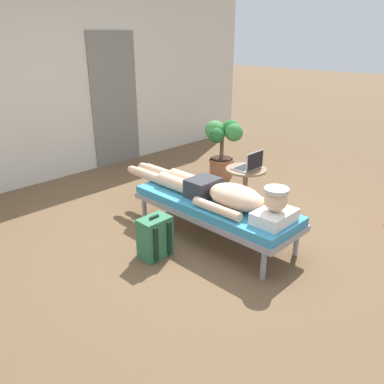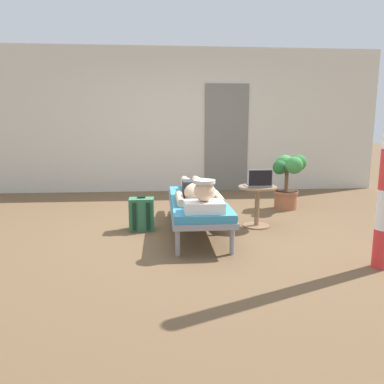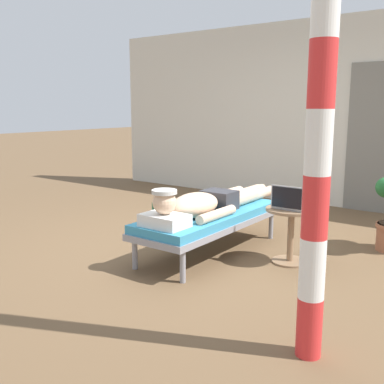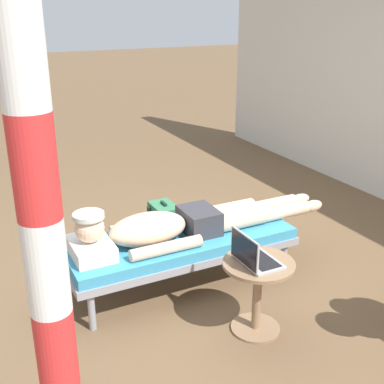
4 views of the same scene
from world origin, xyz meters
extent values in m
plane|color=brown|center=(0.00, 0.00, 0.00)|extent=(40.00, 40.00, 0.00)
cube|color=beige|center=(0.17, 2.84, 1.35)|extent=(7.60, 0.20, 2.70)
cube|color=slate|center=(1.01, 2.73, 1.02)|extent=(0.84, 0.03, 2.04)
cylinder|color=gray|center=(-0.10, 0.70, 0.14)|extent=(0.05, 0.05, 0.28)
cylinder|color=gray|center=(0.45, 0.70, 0.14)|extent=(0.05, 0.05, 0.28)
cylinder|color=gray|center=(-0.10, -0.91, 0.14)|extent=(0.05, 0.05, 0.28)
cylinder|color=gray|center=(0.45, -0.91, 0.14)|extent=(0.05, 0.05, 0.28)
cube|color=gray|center=(0.17, -0.11, 0.31)|extent=(0.65, 1.81, 0.06)
cube|color=teal|center=(0.17, -0.11, 0.38)|extent=(0.62, 1.78, 0.08)
cube|color=white|center=(0.17, -0.81, 0.47)|extent=(0.40, 0.28, 0.11)
sphere|color=beige|center=(0.17, -0.81, 0.64)|extent=(0.21, 0.21, 0.21)
cylinder|color=silver|center=(0.17, -0.81, 0.73)|extent=(0.22, 0.22, 0.03)
ellipsoid|color=beige|center=(0.17, -0.37, 0.54)|extent=(0.35, 0.60, 0.23)
cylinder|color=beige|center=(-0.05, -0.32, 0.46)|extent=(0.09, 0.55, 0.09)
cylinder|color=beige|center=(0.39, -0.32, 0.46)|extent=(0.09, 0.55, 0.09)
cube|color=#333338|center=(0.17, 0.06, 0.52)|extent=(0.33, 0.26, 0.19)
cylinder|color=beige|center=(0.09, 0.40, 0.49)|extent=(0.15, 0.42, 0.15)
cylinder|color=beige|center=(0.09, 0.83, 0.47)|extent=(0.11, 0.44, 0.11)
ellipsoid|color=beige|center=(0.09, 1.12, 0.47)|extent=(0.09, 0.20, 0.10)
cylinder|color=beige|center=(0.26, 0.40, 0.49)|extent=(0.15, 0.42, 0.15)
cylinder|color=beige|center=(0.26, 0.83, 0.47)|extent=(0.11, 0.44, 0.11)
ellipsoid|color=beige|center=(0.26, 1.12, 0.47)|extent=(0.09, 0.20, 0.10)
cylinder|color=#8C6B4C|center=(0.95, 0.09, 0.01)|extent=(0.34, 0.34, 0.02)
cylinder|color=#8C6B4C|center=(0.95, 0.09, 0.26)|extent=(0.06, 0.06, 0.48)
cylinder|color=#8C6B4C|center=(0.95, 0.09, 0.51)|extent=(0.48, 0.48, 0.02)
cube|color=#A5A8AD|center=(0.95, 0.09, 0.53)|extent=(0.31, 0.22, 0.02)
cube|color=black|center=(0.95, 0.10, 0.54)|extent=(0.27, 0.15, 0.00)
cube|color=#A5A8AD|center=(0.95, -0.03, 0.64)|extent=(0.31, 0.01, 0.21)
cube|color=black|center=(0.95, -0.03, 0.64)|extent=(0.29, 0.00, 0.19)
cube|color=#33724C|center=(-0.50, 0.05, 0.20)|extent=(0.30, 0.20, 0.40)
cube|color=#33724C|center=(-0.50, 0.17, 0.13)|extent=(0.23, 0.04, 0.18)
cube|color=black|center=(-0.58, -0.06, 0.20)|extent=(0.04, 0.02, 0.34)
cube|color=black|center=(-0.42, -0.06, 0.20)|extent=(0.04, 0.02, 0.34)
cube|color=black|center=(-0.50, 0.05, 0.41)|extent=(0.10, 0.02, 0.02)
cylinder|color=red|center=(1.74, -1.36, 0.18)|extent=(0.15, 0.15, 0.36)
cylinder|color=white|center=(1.74, -1.36, 0.54)|extent=(0.15, 0.15, 0.36)
cylinder|color=red|center=(1.74, -1.36, 0.90)|extent=(0.15, 0.15, 0.36)
cylinder|color=white|center=(1.74, -1.36, 1.26)|extent=(0.15, 0.15, 0.36)
cylinder|color=red|center=(1.74, -1.36, 1.62)|extent=(0.15, 0.15, 0.36)
cylinder|color=white|center=(1.74, -1.36, 1.98)|extent=(0.15, 0.15, 0.36)
camera|label=1|loc=(-2.57, -2.46, 1.98)|focal=36.21mm
camera|label=2|loc=(-0.25, -4.46, 1.30)|focal=34.93mm
camera|label=3|loc=(2.66, -3.77, 1.46)|focal=42.59mm
camera|label=4|loc=(3.31, -1.60, 2.12)|focal=46.35mm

